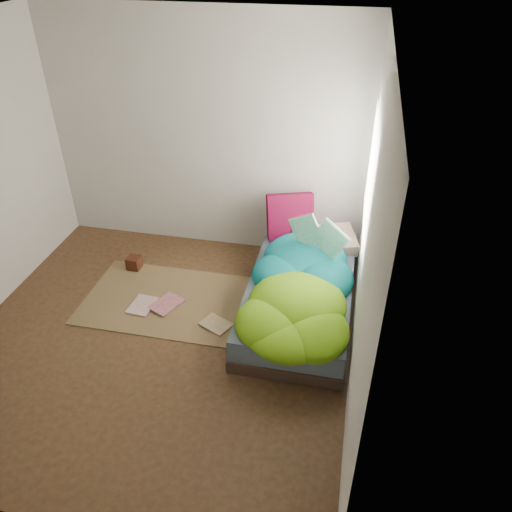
% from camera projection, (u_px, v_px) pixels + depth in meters
% --- Properties ---
extents(ground, '(3.50, 3.50, 0.00)m').
position_uv_depth(ground, '(159.00, 339.00, 4.63)').
color(ground, '#3E2518').
rests_on(ground, ground).
extents(room_walls, '(3.54, 3.54, 2.62)m').
position_uv_depth(room_walls, '(137.00, 178.00, 3.72)').
color(room_walls, beige).
rests_on(room_walls, ground).
extents(bed, '(1.00, 2.00, 0.34)m').
position_uv_depth(bed, '(300.00, 294.00, 4.91)').
color(bed, '#35271D').
rests_on(bed, ground).
extents(duvet, '(0.96, 1.84, 0.34)m').
position_uv_depth(duvet, '(299.00, 279.00, 4.54)').
color(duvet, '#065A68').
rests_on(duvet, bed).
extents(rug, '(1.60, 1.10, 0.01)m').
position_uv_depth(rug, '(164.00, 300.00, 5.10)').
color(rug, brown).
rests_on(rug, ground).
extents(pillow_floral, '(0.74, 0.59, 0.14)m').
position_uv_depth(pillow_floral, '(324.00, 241.00, 5.26)').
color(pillow_floral, '#F0E7CF').
rests_on(pillow_floral, bed).
extents(pillow_magenta, '(0.52, 0.30, 0.49)m').
position_uv_depth(pillow_magenta, '(290.00, 217.00, 5.35)').
color(pillow_magenta, '#50051F').
rests_on(pillow_magenta, bed).
extents(open_book, '(0.51, 0.30, 0.31)m').
position_uv_depth(open_book, '(318.00, 227.00, 4.68)').
color(open_book, '#35842B').
rests_on(open_book, duvet).
extents(wooden_box, '(0.15, 0.15, 0.14)m').
position_uv_depth(wooden_box, '(134.00, 263.00, 5.52)').
color(wooden_box, black).
rests_on(wooden_box, rug).
extents(floor_book_a, '(0.25, 0.32, 0.02)m').
position_uv_depth(floor_book_a, '(132.00, 303.00, 5.02)').
color(floor_book_a, beige).
rests_on(floor_book_a, rug).
extents(floor_book_b, '(0.35, 0.39, 0.03)m').
position_uv_depth(floor_book_b, '(158.00, 300.00, 5.06)').
color(floor_book_b, pink).
rests_on(floor_book_b, rug).
extents(floor_book_c, '(0.34, 0.31, 0.02)m').
position_uv_depth(floor_book_c, '(209.00, 330.00, 4.69)').
color(floor_book_c, tan).
rests_on(floor_book_c, rug).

